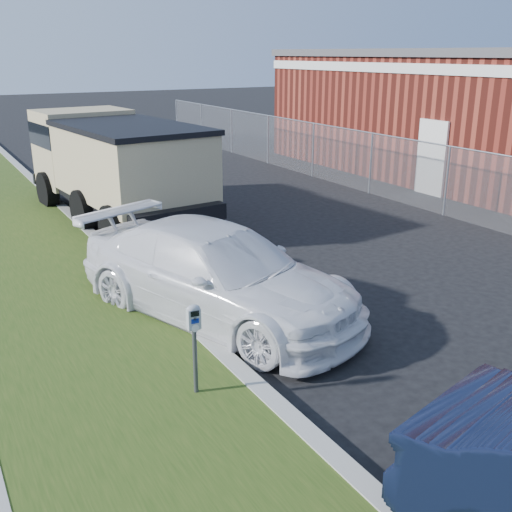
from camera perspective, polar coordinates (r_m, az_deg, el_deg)
ground at (r=9.83m, az=10.09°, el=-5.85°), size 120.00×120.00×0.00m
chainlink_fence at (r=18.38m, az=10.95°, el=9.75°), size 0.06×30.06×30.00m
brick_building at (r=23.25m, az=21.07°, el=12.85°), size 9.20×14.20×4.17m
parking_meter at (r=7.12m, az=-5.92°, el=-7.04°), size 0.17×0.12×1.17m
white_wagon at (r=9.55m, az=-4.10°, el=-1.55°), size 3.74×5.48×1.47m
dump_truck at (r=15.74m, az=-13.47°, el=8.79°), size 3.18×6.79×2.58m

